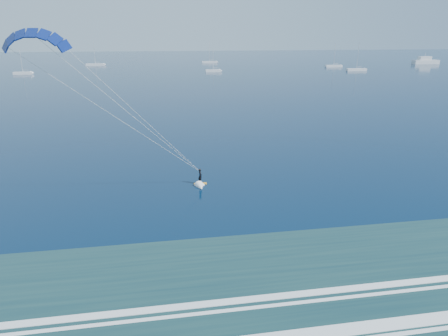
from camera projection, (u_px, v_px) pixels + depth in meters
kitesurfer_rig at (128, 113)px, 42.69m from camera, size 20.54×8.39×19.43m
motor_yacht at (425, 61)px, 250.22m from camera, size 16.60×4.43×6.65m
sailboat_1 at (23, 73)px, 185.60m from camera, size 8.36×2.40×11.53m
sailboat_2 at (95, 64)px, 237.70m from camera, size 10.89×2.40×14.39m
sailboat_3 at (213, 71)px, 197.61m from camera, size 7.67×2.40×10.79m
sailboat_4 at (210, 62)px, 258.97m from camera, size 9.91×2.40×13.31m
sailboat_5 at (334, 66)px, 226.70m from camera, size 9.72×2.40×13.13m
sailboat_6 at (356, 69)px, 203.92m from camera, size 10.50×2.40×13.98m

